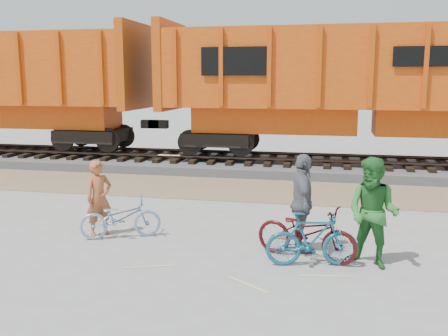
{
  "coord_description": "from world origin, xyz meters",
  "views": [
    {
      "loc": [
        1.94,
        -8.5,
        3.18
      ],
      "look_at": [
        -0.15,
        1.5,
        1.36
      ],
      "focal_mm": 40.0,
      "sensor_mm": 36.0,
      "label": 1
    }
  ],
  "objects_px": {
    "bicycle_blue": "(121,218)",
    "bicycle_maroon": "(306,233)",
    "person_man": "(373,213)",
    "person_woman": "(302,203)",
    "bicycle_teal": "(312,239)",
    "hopper_car_center": "(367,84)",
    "person_solo": "(99,198)"
  },
  "relations": [
    {
      "from": "person_man",
      "to": "person_woman",
      "type": "xyz_separation_m",
      "value": [
        -1.22,
        0.53,
        -0.03
      ]
    },
    {
      "from": "bicycle_blue",
      "to": "person_woman",
      "type": "height_order",
      "value": "person_woman"
    },
    {
      "from": "bicycle_blue",
      "to": "bicycle_maroon",
      "type": "bearing_deg",
      "value": -121.29
    },
    {
      "from": "bicycle_blue",
      "to": "person_solo",
      "type": "height_order",
      "value": "person_solo"
    },
    {
      "from": "bicycle_teal",
      "to": "person_woman",
      "type": "relative_size",
      "value": 0.86
    },
    {
      "from": "bicycle_maroon",
      "to": "person_man",
      "type": "distance_m",
      "value": 1.22
    },
    {
      "from": "bicycle_blue",
      "to": "bicycle_teal",
      "type": "height_order",
      "value": "bicycle_teal"
    },
    {
      "from": "person_man",
      "to": "person_woman",
      "type": "height_order",
      "value": "person_man"
    },
    {
      "from": "person_man",
      "to": "hopper_car_center",
      "type": "bearing_deg",
      "value": 113.44
    },
    {
      "from": "person_man",
      "to": "person_woman",
      "type": "relative_size",
      "value": 1.03
    },
    {
      "from": "bicycle_blue",
      "to": "person_woman",
      "type": "distance_m",
      "value": 3.66
    },
    {
      "from": "bicycle_teal",
      "to": "person_solo",
      "type": "bearing_deg",
      "value": 66.66
    },
    {
      "from": "hopper_car_center",
      "to": "person_man",
      "type": "xyz_separation_m",
      "value": [
        -0.42,
        -8.97,
        -2.06
      ]
    },
    {
      "from": "person_solo",
      "to": "person_man",
      "type": "bearing_deg",
      "value": -59.61
    },
    {
      "from": "person_woman",
      "to": "bicycle_teal",
      "type": "bearing_deg",
      "value": -175.06
    },
    {
      "from": "bicycle_blue",
      "to": "person_man",
      "type": "distance_m",
      "value": 4.91
    },
    {
      "from": "person_woman",
      "to": "bicycle_maroon",
      "type": "bearing_deg",
      "value": -177.6
    },
    {
      "from": "person_solo",
      "to": "person_man",
      "type": "distance_m",
      "value": 5.39
    },
    {
      "from": "bicycle_maroon",
      "to": "person_solo",
      "type": "xyz_separation_m",
      "value": [
        -4.23,
        0.55,
        0.29
      ]
    },
    {
      "from": "bicycle_teal",
      "to": "person_man",
      "type": "bearing_deg",
      "value": -90.56
    },
    {
      "from": "bicycle_blue",
      "to": "bicycle_teal",
      "type": "xyz_separation_m",
      "value": [
        3.85,
        -0.78,
        0.05
      ]
    },
    {
      "from": "hopper_car_center",
      "to": "person_man",
      "type": "distance_m",
      "value": 9.22
    },
    {
      "from": "bicycle_maroon",
      "to": "person_woman",
      "type": "xyz_separation_m",
      "value": [
        -0.1,
        0.4,
        0.43
      ]
    },
    {
      "from": "bicycle_blue",
      "to": "bicycle_maroon",
      "type": "relative_size",
      "value": 0.87
    },
    {
      "from": "hopper_car_center",
      "to": "person_man",
      "type": "height_order",
      "value": "hopper_car_center"
    },
    {
      "from": "hopper_car_center",
      "to": "person_woman",
      "type": "height_order",
      "value": "hopper_car_center"
    },
    {
      "from": "person_solo",
      "to": "person_woman",
      "type": "distance_m",
      "value": 4.13
    },
    {
      "from": "bicycle_blue",
      "to": "person_woman",
      "type": "relative_size",
      "value": 0.88
    },
    {
      "from": "hopper_car_center",
      "to": "person_solo",
      "type": "height_order",
      "value": "hopper_car_center"
    },
    {
      "from": "hopper_car_center",
      "to": "person_solo",
      "type": "relative_size",
      "value": 9.0
    },
    {
      "from": "bicycle_teal",
      "to": "bicycle_maroon",
      "type": "bearing_deg",
      "value": 7.66
    },
    {
      "from": "bicycle_teal",
      "to": "bicycle_blue",
      "type": "bearing_deg",
      "value": 66.64
    }
  ]
}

